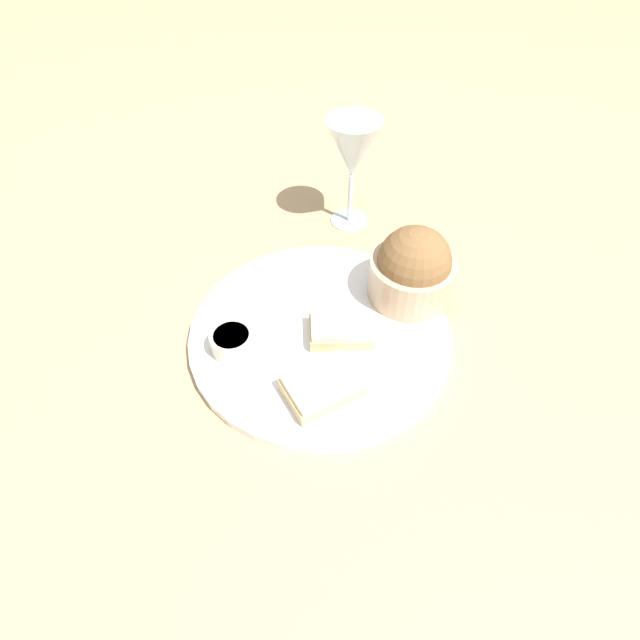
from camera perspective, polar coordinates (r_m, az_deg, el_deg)
name	(u,v)px	position (r m, az deg, el deg)	size (l,w,h in m)	color
ground_plane	(320,337)	(0.69, 0.00, -1.91)	(4.00, 4.00, 0.00)	tan
dinner_plate	(320,333)	(0.68, 0.00, -1.52)	(0.35, 0.35, 0.01)	white
salad_bowl	(413,270)	(0.70, 10.55, 5.69)	(0.12, 0.12, 0.11)	tan
sauce_ramekin	(232,341)	(0.65, -10.01, -2.37)	(0.06, 0.06, 0.03)	beige
cheese_toast_near	(322,386)	(0.60, 0.18, -7.58)	(0.10, 0.08, 0.03)	#D1B27F
cheese_toast_far	(341,330)	(0.66, 2.44, -1.13)	(0.10, 0.08, 0.03)	#D1B27F
wine_glass	(353,151)	(0.81, 3.75, 18.68)	(0.09, 0.09, 0.18)	silver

